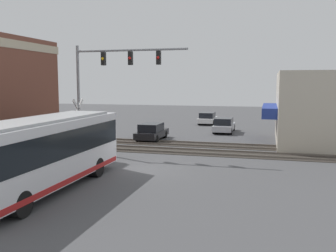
{
  "coord_description": "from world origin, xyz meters",
  "views": [
    {
      "loc": [
        -19.62,
        -6.88,
        4.86
      ],
      "look_at": [
        4.84,
        -0.24,
        1.95
      ],
      "focal_mm": 40.0,
      "sensor_mm": 36.0,
      "label": 1
    }
  ],
  "objects": [
    {
      "name": "crossing_signal",
      "position": [
        3.54,
        5.81,
        2.3
      ],
      "size": [
        1.41,
        1.18,
        3.81
      ],
      "color": "gray",
      "rests_on": "ground"
    },
    {
      "name": "ground_plane",
      "position": [
        0.0,
        0.0,
        0.0
      ],
      "size": [
        120.0,
        120.0,
        0.0
      ],
      "primitive_type": "plane",
      "color": "#4C4C4F"
    },
    {
      "name": "traffic_signal_gantry",
      "position": [
        4.48,
        3.89,
        5.56
      ],
      "size": [
        0.42,
        8.06,
        7.49
      ],
      "color": "gray",
      "rests_on": "ground"
    },
    {
      "name": "parked_car_silver",
      "position": [
        17.39,
        -2.6,
        0.68
      ],
      "size": [
        4.7,
        1.82,
        1.46
      ],
      "color": "#B7B7BC",
      "rests_on": "ground"
    },
    {
      "name": "shop_building",
      "position": [
        12.72,
        -11.15,
        2.86
      ],
      "size": [
        11.4,
        8.59,
        5.73
      ],
      "color": "beige",
      "rests_on": "ground"
    },
    {
      "name": "pedestrian_at_crossing",
      "position": [
        3.36,
        4.3,
        0.87
      ],
      "size": [
        0.34,
        0.34,
        1.7
      ],
      "color": "#473828",
      "rests_on": "ground"
    },
    {
      "name": "parked_car_white",
      "position": [
        24.51,
        0.2,
        0.66
      ],
      "size": [
        4.45,
        1.82,
        1.41
      ],
      "color": "silver",
      "rests_on": "ground"
    },
    {
      "name": "rail_track_far",
      "position": [
        9.2,
        0.0,
        0.03
      ],
      "size": [
        2.6,
        60.0,
        0.15
      ],
      "color": "#332D28",
      "rests_on": "ground"
    },
    {
      "name": "rail_track_near",
      "position": [
        6.0,
        0.0,
        0.03
      ],
      "size": [
        2.6,
        60.0,
        0.15
      ],
      "color": "#332D28",
      "rests_on": "ground"
    },
    {
      "name": "parked_car_black",
      "position": [
        10.71,
        2.8,
        0.67
      ],
      "size": [
        4.48,
        1.82,
        1.45
      ],
      "color": "black",
      "rests_on": "ground"
    },
    {
      "name": "city_bus",
      "position": [
        -5.07,
        2.8,
        1.83
      ],
      "size": [
        10.21,
        2.59,
        3.32
      ],
      "color": "silver",
      "rests_on": "ground"
    }
  ]
}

